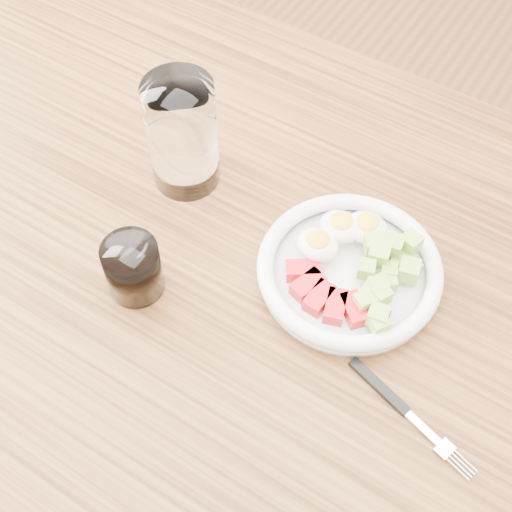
{
  "coord_description": "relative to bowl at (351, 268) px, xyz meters",
  "views": [
    {
      "loc": [
        0.25,
        -0.41,
        1.53
      ],
      "look_at": [
        -0.01,
        0.01,
        0.8
      ],
      "focal_mm": 50.0,
      "sensor_mm": 36.0,
      "label": 1
    }
  ],
  "objects": [
    {
      "name": "ground",
      "position": [
        -0.1,
        -0.06,
        -0.79
      ],
      "size": [
        4.0,
        4.0,
        0.0
      ],
      "primitive_type": "plane",
      "color": "brown",
      "rests_on": "ground"
    },
    {
      "name": "bowl",
      "position": [
        0.0,
        0.0,
        0.0
      ],
      "size": [
        0.23,
        0.23,
        0.06
      ],
      "color": "white",
      "rests_on": "dining_table"
    },
    {
      "name": "coffee_glass",
      "position": [
        -0.22,
        -0.15,
        0.02
      ],
      "size": [
        0.07,
        0.07,
        0.08
      ],
      "color": "white",
      "rests_on": "dining_table"
    },
    {
      "name": "water_glass",
      "position": [
        -0.27,
        0.03,
        0.06
      ],
      "size": [
        0.09,
        0.09,
        0.16
      ],
      "primitive_type": "cylinder",
      "color": "white",
      "rests_on": "dining_table"
    },
    {
      "name": "fork",
      "position": [
        0.12,
        -0.12,
        -0.02
      ],
      "size": [
        0.18,
        0.06,
        0.01
      ],
      "color": "black",
      "rests_on": "dining_table"
    },
    {
      "name": "dining_table",
      "position": [
        -0.1,
        -0.06,
        -0.12
      ],
      "size": [
        1.5,
        0.9,
        0.77
      ],
      "color": "brown",
      "rests_on": "ground"
    }
  ]
}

